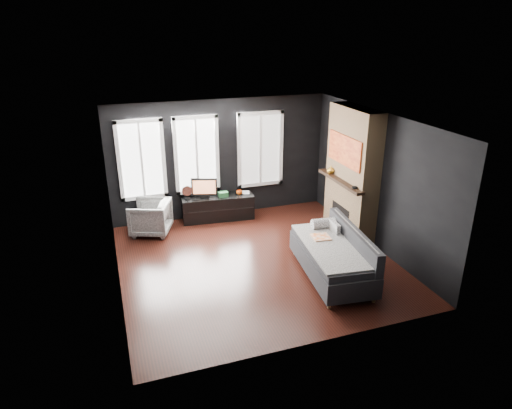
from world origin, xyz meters
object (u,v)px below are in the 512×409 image
object	(u,v)px
media_console	(218,207)
mug	(239,192)
sofa	(332,254)
armchair	(150,216)
mantel_vase	(331,170)
monitor	(204,187)
book	(242,188)

from	to	relation	value
media_console	mug	world-z (taller)	mug
sofa	armchair	size ratio (longest dim) A/B	2.59
sofa	armchair	distance (m)	4.02
armchair	media_console	size ratio (longest dim) A/B	0.49
armchair	mug	bearing A→B (deg)	117.81
armchair	media_console	bearing A→B (deg)	122.28
media_console	mantel_vase	xyz separation A→B (m)	(2.21, -1.19, 1.03)
armchair	mantel_vase	distance (m)	3.98
sofa	monitor	xyz separation A→B (m)	(-1.56, 3.15, 0.37)
mug	book	xyz separation A→B (m)	(0.10, 0.08, 0.05)
sofa	armchair	xyz separation A→B (m)	(-2.82, 2.87, -0.05)
monitor	book	size ratio (longest dim) A/B	2.66
armchair	mantel_vase	world-z (taller)	mantel_vase
media_console	mug	distance (m)	0.61
armchair	mantel_vase	xyz separation A→B (m)	(3.77, -0.90, 0.91)
armchair	book	world-z (taller)	armchair
armchair	mug	xyz separation A→B (m)	(2.06, 0.22, 0.22)
media_console	book	distance (m)	0.71
sofa	mug	bearing A→B (deg)	110.59
media_console	mug	xyz separation A→B (m)	(0.50, -0.07, 0.34)
mug	armchair	bearing A→B (deg)	-173.91
book	mantel_vase	size ratio (longest dim) A/B	1.28
media_console	book	world-z (taller)	book
sofa	armchair	world-z (taller)	sofa
monitor	book	bearing A→B (deg)	18.15
sofa	mantel_vase	distance (m)	2.35
media_console	armchair	bearing A→B (deg)	-163.98
sofa	book	size ratio (longest dim) A/B	9.43
sofa	media_console	distance (m)	3.40
mug	sofa	bearing A→B (deg)	-76.12
monitor	mug	distance (m)	0.82
armchair	book	distance (m)	2.19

